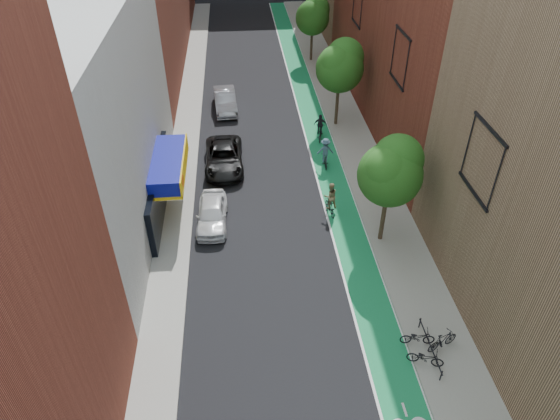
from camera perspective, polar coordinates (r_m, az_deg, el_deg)
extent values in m
plane|color=black|center=(21.36, 2.74, -21.98)|extent=(160.00, 160.00, 0.00)
cube|color=#168045|center=(41.57, 3.65, 10.84)|extent=(2.00, 68.00, 0.01)
cube|color=gray|center=(41.31, -10.43, 10.22)|extent=(2.00, 68.00, 0.15)
cube|color=gray|center=(41.97, 7.09, 11.00)|extent=(3.00, 68.00, 0.15)
cube|color=silver|center=(29.17, -23.01, 9.06)|extent=(8.00, 20.00, 12.00)
cylinder|color=#332619|center=(27.73, 11.71, -0.79)|extent=(0.24, 0.24, 3.30)
sphere|color=#1F4A13|center=(26.18, 12.45, 3.94)|extent=(3.36, 3.36, 3.36)
sphere|color=#1F4A13|center=(26.16, 13.32, 5.65)|extent=(2.64, 2.64, 2.64)
sphere|color=#1F4A13|center=(25.60, 12.12, 4.45)|extent=(2.40, 2.40, 2.40)
cylinder|color=#332619|center=(39.32, 6.52, 11.86)|extent=(0.24, 0.24, 3.47)
sphere|color=#1F4A13|center=(38.20, 6.83, 15.75)|extent=(3.53, 3.53, 3.53)
sphere|color=#1F4A13|center=(38.29, 7.44, 16.97)|extent=(2.77, 2.77, 2.77)
sphere|color=#1F4A13|center=(37.69, 6.51, 16.30)|extent=(2.52, 2.52, 2.52)
cylinder|color=#332619|center=(52.18, 3.60, 18.28)|extent=(0.24, 0.24, 3.19)
sphere|color=#1F4A13|center=(51.39, 3.72, 21.07)|extent=(3.25, 3.25, 3.25)
sphere|color=#1F4A13|center=(51.55, 4.18, 21.90)|extent=(2.55, 2.55, 2.55)
sphere|color=#1F4A13|center=(50.94, 3.44, 21.47)|extent=(2.32, 2.32, 2.32)
imported|color=silver|center=(29.19, -7.78, -0.39)|extent=(1.85, 4.32, 1.45)
imported|color=black|center=(34.27, -6.42, 6.00)|extent=(2.59, 5.52, 1.53)
imported|color=gray|center=(42.23, -6.28, 12.33)|extent=(2.04, 4.99, 1.61)
imported|color=black|center=(30.01, 5.72, 0.36)|extent=(0.70, 1.61, 0.93)
imported|color=#907D54|center=(29.66, 5.77, 1.62)|extent=(0.93, 0.78, 1.71)
imported|color=black|center=(37.77, 4.60, 8.73)|extent=(0.96, 1.88, 0.94)
imported|color=#212229|center=(37.55, 4.63, 9.71)|extent=(0.99, 0.56, 1.59)
imported|color=black|center=(34.41, 5.15, 5.61)|extent=(0.45, 1.51, 0.90)
imported|color=#3D5D6E|center=(34.09, 5.20, 6.81)|extent=(1.14, 0.67, 1.75)
imported|color=black|center=(23.52, 15.45, -13.84)|extent=(1.59, 0.70, 0.81)
imported|color=black|center=(23.61, 18.09, -14.00)|extent=(1.64, 1.01, 0.96)
imported|color=black|center=(22.91, 16.29, -15.89)|extent=(1.65, 1.05, 0.82)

